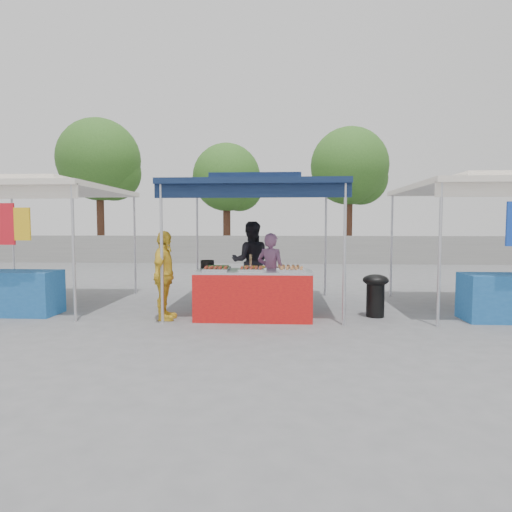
# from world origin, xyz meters

# --- Properties ---
(ground_plane) EXTENTS (80.00, 80.00, 0.00)m
(ground_plane) POSITION_xyz_m (0.00, 0.00, 0.00)
(ground_plane) COLOR slate
(back_wall) EXTENTS (40.00, 0.25, 1.20)m
(back_wall) POSITION_xyz_m (0.00, 11.00, 0.60)
(back_wall) COLOR gray
(back_wall) RESTS_ON ground_plane
(main_canopy) EXTENTS (3.20, 3.20, 2.57)m
(main_canopy) POSITION_xyz_m (0.00, 0.97, 2.37)
(main_canopy) COLOR silver
(main_canopy) RESTS_ON ground_plane
(neighbor_stall_left) EXTENTS (3.20, 3.20, 2.57)m
(neighbor_stall_left) POSITION_xyz_m (-4.50, 0.57, 1.60)
(neighbor_stall_left) COLOR silver
(neighbor_stall_left) RESTS_ON ground_plane
(neighbor_stall_right) EXTENTS (3.20, 3.20, 2.57)m
(neighbor_stall_right) POSITION_xyz_m (4.50, 0.57, 1.60)
(neighbor_stall_right) COLOR silver
(neighbor_stall_right) RESTS_ON ground_plane
(tree_0) EXTENTS (4.00, 4.00, 6.87)m
(tree_0) POSITION_xyz_m (-8.33, 13.32, 4.70)
(tree_0) COLOR #46281B
(tree_0) RESTS_ON ground_plane
(tree_1) EXTENTS (3.35, 3.25, 5.59)m
(tree_1) POSITION_xyz_m (-2.04, 13.28, 3.82)
(tree_1) COLOR #46281B
(tree_1) RESTS_ON ground_plane
(tree_2) EXTENTS (3.69, 3.67, 6.30)m
(tree_2) POSITION_xyz_m (3.83, 13.37, 4.31)
(tree_2) COLOR #46281B
(tree_2) RESTS_ON ground_plane
(vendor_table) EXTENTS (2.00, 0.80, 0.85)m
(vendor_table) POSITION_xyz_m (0.00, -0.10, 0.43)
(vendor_table) COLOR red
(vendor_table) RESTS_ON ground_plane
(food_tray_fl) EXTENTS (0.42, 0.30, 0.07)m
(food_tray_fl) POSITION_xyz_m (-0.62, -0.34, 0.88)
(food_tray_fl) COLOR silver
(food_tray_fl) RESTS_ON vendor_table
(food_tray_fm) EXTENTS (0.42, 0.30, 0.07)m
(food_tray_fm) POSITION_xyz_m (-0.02, -0.32, 0.88)
(food_tray_fm) COLOR silver
(food_tray_fm) RESTS_ON vendor_table
(food_tray_fr) EXTENTS (0.42, 0.30, 0.07)m
(food_tray_fr) POSITION_xyz_m (0.65, -0.34, 0.88)
(food_tray_fr) COLOR silver
(food_tray_fr) RESTS_ON vendor_table
(food_tray_bl) EXTENTS (0.42, 0.30, 0.07)m
(food_tray_bl) POSITION_xyz_m (-0.63, -0.05, 0.88)
(food_tray_bl) COLOR silver
(food_tray_bl) RESTS_ON vendor_table
(food_tray_bm) EXTENTS (0.42, 0.30, 0.07)m
(food_tray_bm) POSITION_xyz_m (0.02, -0.02, 0.88)
(food_tray_bm) COLOR silver
(food_tray_bm) RESTS_ON vendor_table
(food_tray_br) EXTENTS (0.42, 0.30, 0.07)m
(food_tray_br) POSITION_xyz_m (0.61, -0.02, 0.88)
(food_tray_br) COLOR silver
(food_tray_br) RESTS_ON vendor_table
(cooking_pot) EXTENTS (0.25, 0.25, 0.14)m
(cooking_pot) POSITION_xyz_m (-0.87, 0.23, 0.92)
(cooking_pot) COLOR black
(cooking_pot) RESTS_ON vendor_table
(skewer_cup) EXTENTS (0.07, 0.07, 0.09)m
(skewer_cup) POSITION_xyz_m (-0.04, -0.21, 0.90)
(skewer_cup) COLOR silver
(skewer_cup) RESTS_ON vendor_table
(wok_burner) EXTENTS (0.45, 0.45, 0.77)m
(wok_burner) POSITION_xyz_m (2.16, 0.20, 0.45)
(wok_burner) COLOR black
(wok_burner) RESTS_ON ground_plane
(crate_left) EXTENTS (0.50, 0.35, 0.30)m
(crate_left) POSITION_xyz_m (-0.29, 0.41, 0.15)
(crate_left) COLOR #1540B0
(crate_left) RESTS_ON ground_plane
(crate_right) EXTENTS (0.50, 0.35, 0.30)m
(crate_right) POSITION_xyz_m (0.15, 0.63, 0.15)
(crate_right) COLOR #1540B0
(crate_right) RESTS_ON ground_plane
(crate_stacked) EXTENTS (0.49, 0.34, 0.29)m
(crate_stacked) POSITION_xyz_m (0.15, 0.63, 0.44)
(crate_stacked) COLOR #1540B0
(crate_stacked) RESTS_ON crate_right
(vendor_woman) EXTENTS (0.64, 0.53, 1.49)m
(vendor_woman) POSITION_xyz_m (0.28, 0.62, 0.74)
(vendor_woman) COLOR #955F8B
(vendor_woman) RESTS_ON ground_plane
(helper_man) EXTENTS (0.88, 0.71, 1.72)m
(helper_man) POSITION_xyz_m (-0.18, 1.69, 0.86)
(helper_man) COLOR black
(helper_man) RESTS_ON ground_plane
(customer_person) EXTENTS (0.38, 0.90, 1.54)m
(customer_person) POSITION_xyz_m (-1.53, -0.26, 0.77)
(customer_person) COLOR yellow
(customer_person) RESTS_ON ground_plane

